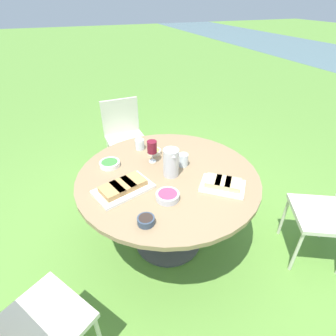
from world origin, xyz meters
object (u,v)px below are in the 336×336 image
at_px(dining_table, 168,186).
at_px(water_pitcher, 171,163).
at_px(chair_near_left, 22,330).
at_px(chair_far_back, 124,132).
at_px(wine_glass, 152,148).
at_px(chair_near_right, 336,208).

height_order(dining_table, water_pitcher, water_pitcher).
distance_m(dining_table, water_pitcher, 0.22).
relative_size(chair_near_left, water_pitcher, 4.05).
xyz_separation_m(dining_table, chair_far_back, (-1.30, -0.07, -0.11)).
bearing_deg(chair_far_back, water_pitcher, 3.94).
bearing_deg(dining_table, chair_far_back, -176.90).
bearing_deg(water_pitcher, wine_glass, -162.27).
height_order(chair_far_back, water_pitcher, water_pitcher).
bearing_deg(chair_near_right, dining_table, -116.98).
distance_m(chair_near_left, chair_far_back, 2.22).
bearing_deg(chair_near_right, chair_far_back, -147.00).
bearing_deg(chair_near_right, chair_near_left, -87.05).
bearing_deg(wine_glass, chair_near_left, -46.63).
distance_m(chair_near_left, chair_near_right, 2.19).
bearing_deg(chair_near_right, water_pitcher, -116.95).
distance_m(chair_far_back, wine_glass, 1.14).
relative_size(chair_far_back, wine_glass, 4.74).
relative_size(chair_far_back, water_pitcher, 4.05).
bearing_deg(water_pitcher, chair_far_back, -176.06).
xyz_separation_m(chair_near_right, chair_far_back, (-1.89, -1.23, 0.00)).
xyz_separation_m(chair_near_right, water_pitcher, (-0.58, -1.14, 0.33)).
bearing_deg(chair_far_back, chair_near_right, 33.00).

